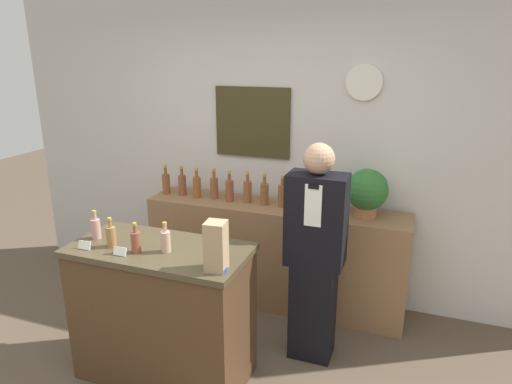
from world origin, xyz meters
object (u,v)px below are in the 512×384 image
Objects in this scene: shopkeeper at (315,256)px; potted_plant at (367,191)px; paper_bag at (216,246)px; tape_dispenser at (219,268)px.

shopkeeper reaches higher than potted_plant.
paper_bag is (-0.68, -1.34, -0.01)m from potted_plant.
paper_bag reaches higher than tape_dispenser.
tape_dispenser is (0.02, -0.02, -0.13)m from paper_bag.
paper_bag is at bearing 138.89° from tape_dispenser.
shopkeeper reaches higher than tape_dispenser.
potted_plant is at bearing 67.33° from shopkeeper.
potted_plant is 1.51m from paper_bag.
potted_plant is 1.52m from tape_dispenser.
paper_bag is at bearing -120.34° from shopkeeper.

